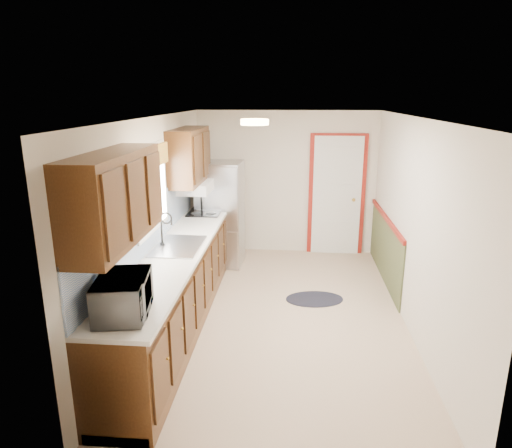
# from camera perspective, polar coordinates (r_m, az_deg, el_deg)

# --- Properties ---
(room_shell) EXTENTS (3.20, 5.20, 2.52)m
(room_shell) POSITION_cam_1_polar(r_m,az_deg,el_deg) (5.32, 3.25, 0.15)
(room_shell) COLOR tan
(room_shell) RESTS_ON ground
(kitchen_run) EXTENTS (0.63, 4.00, 2.20)m
(kitchen_run) POSITION_cam_1_polar(r_m,az_deg,el_deg) (5.34, -10.31, -4.42)
(kitchen_run) COLOR #3A1F0D
(kitchen_run) RESTS_ON ground
(back_wall_trim) EXTENTS (1.12, 2.30, 2.08)m
(back_wall_trim) POSITION_cam_1_polar(r_m,az_deg,el_deg) (7.59, 11.24, 2.21)
(back_wall_trim) COLOR maroon
(back_wall_trim) RESTS_ON ground
(ceiling_fixture) EXTENTS (0.30, 0.30, 0.06)m
(ceiling_fixture) POSITION_cam_1_polar(r_m,az_deg,el_deg) (4.95, -0.17, 12.63)
(ceiling_fixture) COLOR #FFD88C
(ceiling_fixture) RESTS_ON room_shell
(microwave) EXTENTS (0.41, 0.62, 0.39)m
(microwave) POSITION_cam_1_polar(r_m,az_deg,el_deg) (3.79, -16.32, -8.16)
(microwave) COLOR white
(microwave) RESTS_ON kitchen_run
(refrigerator) EXTENTS (0.71, 0.71, 1.65)m
(refrigerator) POSITION_cam_1_polar(r_m,az_deg,el_deg) (7.25, -4.45, 1.30)
(refrigerator) COLOR #B7B7BC
(refrigerator) RESTS_ON ground
(rug) EXTENTS (0.83, 0.59, 0.01)m
(rug) POSITION_cam_1_polar(r_m,az_deg,el_deg) (6.23, 7.31, -9.28)
(rug) COLOR black
(rug) RESTS_ON ground
(cooktop) EXTENTS (0.48, 0.57, 0.02)m
(cooktop) POSITION_cam_1_polar(r_m,az_deg,el_deg) (6.87, -6.41, 1.51)
(cooktop) COLOR black
(cooktop) RESTS_ON kitchen_run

